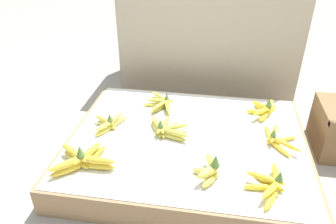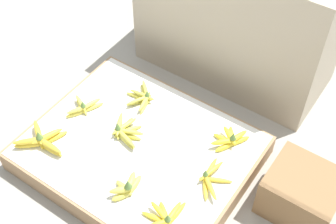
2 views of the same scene
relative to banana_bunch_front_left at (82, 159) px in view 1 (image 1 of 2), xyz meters
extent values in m
plane|color=gray|center=(0.40, 0.27, -0.16)|extent=(10.00, 10.00, 0.00)
cube|color=#997551|center=(0.40, 0.27, -0.10)|extent=(1.10, 0.89, 0.13)
cube|color=silver|center=(0.40, 0.27, -0.04)|extent=(1.07, 0.87, 0.00)
cube|color=tan|center=(0.45, 1.17, 0.24)|extent=(1.12, 0.51, 0.82)
ellipsoid|color=gold|center=(0.06, -0.01, -0.02)|extent=(0.17, 0.03, 0.03)
ellipsoid|color=gold|center=(0.02, 0.05, -0.02)|extent=(0.09, 0.17, 0.03)
ellipsoid|color=gold|center=(-0.04, 0.01, -0.02)|extent=(0.16, 0.11, 0.03)
ellipsoid|color=gold|center=(-0.04, -0.04, -0.02)|extent=(0.14, 0.14, 0.03)
ellipsoid|color=gold|center=(0.06, -0.01, 0.01)|extent=(0.17, 0.03, 0.03)
ellipsoid|color=gold|center=(0.01, 0.03, 0.01)|extent=(0.09, 0.17, 0.03)
ellipsoid|color=gold|center=(-0.04, 0.02, 0.01)|extent=(0.16, 0.12, 0.03)
ellipsoid|color=gold|center=(-0.04, -0.04, 0.01)|extent=(0.14, 0.14, 0.03)
cone|color=#5B7F3D|center=(0.00, -0.01, 0.05)|extent=(0.04, 0.04, 0.05)
ellipsoid|color=#DBCC4C|center=(0.53, 0.07, -0.02)|extent=(0.04, 0.11, 0.03)
ellipsoid|color=#DBCC4C|center=(0.51, 0.02, -0.02)|extent=(0.11, 0.05, 0.03)
ellipsoid|color=#DBCC4C|center=(0.53, -0.01, -0.02)|extent=(0.08, 0.11, 0.03)
ellipsoid|color=#DBCC4C|center=(0.53, 0.05, 0.01)|extent=(0.07, 0.11, 0.03)
ellipsoid|color=#DBCC4C|center=(0.52, -0.01, 0.01)|extent=(0.10, 0.10, 0.03)
cone|color=#5B7F3D|center=(0.54, 0.02, 0.06)|extent=(0.04, 0.04, 0.05)
ellipsoid|color=yellow|center=(0.78, 0.05, -0.02)|extent=(0.03, 0.15, 0.03)
ellipsoid|color=yellow|center=(0.75, 0.01, -0.02)|extent=(0.13, 0.11, 0.03)
ellipsoid|color=yellow|center=(0.72, -0.02, -0.02)|extent=(0.15, 0.05, 0.03)
ellipsoid|color=yellow|center=(0.75, -0.07, -0.02)|extent=(0.08, 0.15, 0.03)
ellipsoid|color=yellow|center=(0.78, 0.02, 0.01)|extent=(0.03, 0.15, 0.03)
ellipsoid|color=yellow|center=(0.73, 0.00, 0.01)|extent=(0.15, 0.07, 0.03)
ellipsoid|color=yellow|center=(0.75, -0.05, 0.01)|extent=(0.11, 0.13, 0.03)
cone|color=#5B7F3D|center=(0.78, -0.01, 0.04)|extent=(0.03, 0.03, 0.04)
ellipsoid|color=#DBCC4C|center=(0.05, 0.33, -0.02)|extent=(0.08, 0.13, 0.02)
ellipsoid|color=#DBCC4C|center=(0.00, 0.29, -0.02)|extent=(0.13, 0.07, 0.02)
ellipsoid|color=#DBCC4C|center=(0.01, 0.25, -0.02)|extent=(0.08, 0.12, 0.02)
ellipsoid|color=#DBCC4C|center=(0.04, 0.32, 0.00)|extent=(0.06, 0.13, 0.02)
ellipsoid|color=#DBCC4C|center=(-0.01, 0.30, 0.00)|extent=(0.13, 0.08, 0.02)
ellipsoid|color=#DBCC4C|center=(0.01, 0.26, 0.00)|extent=(0.08, 0.12, 0.02)
cone|color=#5B7F3D|center=(0.03, 0.28, 0.04)|extent=(0.03, 0.03, 0.04)
ellipsoid|color=gold|center=(0.33, 0.25, -0.02)|extent=(0.16, 0.07, 0.02)
ellipsoid|color=gold|center=(0.32, 0.28, -0.02)|extent=(0.16, 0.07, 0.02)
ellipsoid|color=gold|center=(0.30, 0.31, -0.02)|extent=(0.11, 0.15, 0.02)
ellipsoid|color=gold|center=(0.28, 0.31, -0.02)|extent=(0.03, 0.16, 0.02)
ellipsoid|color=gold|center=(0.26, 0.30, -0.02)|extent=(0.11, 0.15, 0.02)
ellipsoid|color=gold|center=(0.34, 0.25, 0.00)|extent=(0.16, 0.07, 0.02)
ellipsoid|color=gold|center=(0.33, 0.29, 0.00)|extent=(0.16, 0.09, 0.02)
ellipsoid|color=gold|center=(0.29, 0.31, 0.00)|extent=(0.06, 0.16, 0.02)
ellipsoid|color=gold|center=(0.26, 0.30, 0.00)|extent=(0.10, 0.15, 0.02)
cone|color=#5B7F3D|center=(0.28, 0.27, 0.04)|extent=(0.03, 0.03, 0.04)
ellipsoid|color=gold|center=(0.81, 0.25, -0.02)|extent=(0.11, 0.15, 0.02)
ellipsoid|color=gold|center=(0.84, 0.31, -0.02)|extent=(0.15, 0.09, 0.02)
ellipsoid|color=gold|center=(0.78, 0.34, -0.02)|extent=(0.04, 0.16, 0.02)
ellipsoid|color=gold|center=(0.84, 0.25, 0.00)|extent=(0.14, 0.12, 0.02)
ellipsoid|color=gold|center=(0.80, 0.32, 0.00)|extent=(0.06, 0.16, 0.02)
cone|color=#5B7F3D|center=(0.79, 0.28, 0.03)|extent=(0.03, 0.03, 0.04)
ellipsoid|color=gold|center=(0.22, 0.57, -0.02)|extent=(0.13, 0.11, 0.02)
ellipsoid|color=gold|center=(0.21, 0.53, -0.02)|extent=(0.15, 0.05, 0.02)
ellipsoid|color=gold|center=(0.23, 0.51, -0.02)|extent=(0.11, 0.14, 0.02)
ellipsoid|color=gold|center=(0.27, 0.51, -0.02)|extent=(0.07, 0.15, 0.02)
ellipsoid|color=gold|center=(0.22, 0.58, 0.00)|extent=(0.13, 0.12, 0.02)
ellipsoid|color=gold|center=(0.23, 0.54, 0.00)|extent=(0.15, 0.04, 0.02)
ellipsoid|color=gold|center=(0.24, 0.50, 0.00)|extent=(0.09, 0.14, 0.02)
ellipsoid|color=gold|center=(0.27, 0.51, 0.00)|extent=(0.06, 0.15, 0.02)
cone|color=#5B7F3D|center=(0.26, 0.54, 0.03)|extent=(0.03, 0.03, 0.04)
ellipsoid|color=yellow|center=(0.81, 0.57, -0.02)|extent=(0.09, 0.12, 0.03)
ellipsoid|color=yellow|center=(0.77, 0.58, -0.02)|extent=(0.09, 0.12, 0.03)
ellipsoid|color=yellow|center=(0.75, 0.54, -0.02)|extent=(0.13, 0.03, 0.03)
ellipsoid|color=yellow|center=(0.78, 0.51, -0.02)|extent=(0.08, 0.13, 0.03)
ellipsoid|color=yellow|center=(0.80, 0.57, 0.01)|extent=(0.06, 0.13, 0.03)
ellipsoid|color=yellow|center=(0.77, 0.56, 0.01)|extent=(0.12, 0.09, 0.03)
ellipsoid|color=yellow|center=(0.76, 0.50, 0.01)|extent=(0.11, 0.11, 0.03)
cone|color=#5B7F3D|center=(0.79, 0.54, 0.04)|extent=(0.03, 0.03, 0.04)
camera|label=1|loc=(0.52, -0.98, 0.86)|focal=35.00mm
camera|label=2|loc=(1.34, -0.83, 1.85)|focal=50.00mm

